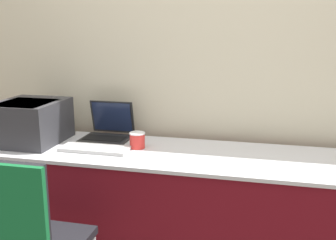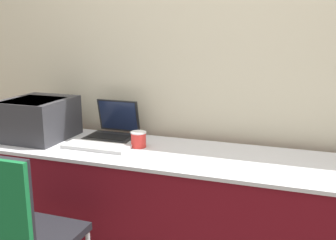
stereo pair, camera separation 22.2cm
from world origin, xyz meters
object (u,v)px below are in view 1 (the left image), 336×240
(printer, at_px, (30,120))
(chair, at_px, (16,237))
(external_keyboard, at_px, (95,149))
(coffee_cup, at_px, (137,140))
(laptop_left, at_px, (108,131))

(printer, height_order, chair, printer)
(printer, bearing_deg, external_keyboard, -8.85)
(coffee_cup, bearing_deg, external_keyboard, -155.83)
(laptop_left, height_order, chair, laptop_left)
(laptop_left, distance_m, chair, 0.98)
(printer, xyz_separation_m, coffee_cup, (0.68, 0.03, -0.09))
(printer, relative_size, chair, 0.44)
(laptop_left, xyz_separation_m, coffee_cup, (0.24, -0.15, -0.00))
(coffee_cup, bearing_deg, printer, -177.43)
(printer, distance_m, chair, 0.92)
(laptop_left, xyz_separation_m, chair, (-0.04, -0.95, -0.22))
(printer, distance_m, coffee_cup, 0.68)
(external_keyboard, relative_size, chair, 0.43)
(printer, bearing_deg, coffee_cup, 2.57)
(printer, xyz_separation_m, chair, (0.40, -0.78, -0.30))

